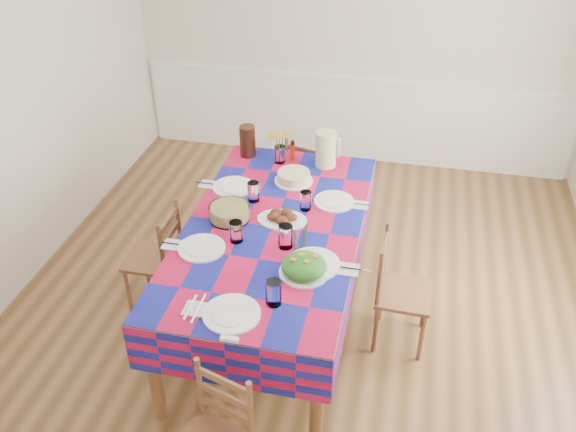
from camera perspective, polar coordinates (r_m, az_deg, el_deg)
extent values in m
cube|color=brown|center=(4.72, 1.70, -8.89)|extent=(4.50, 5.00, 0.04)
cube|color=beige|center=(6.24, 6.57, 16.61)|extent=(4.50, 0.04, 2.70)
cube|color=white|center=(6.34, 6.24, 12.60)|extent=(4.41, 0.06, 0.04)
cube|color=white|center=(6.53, 6.02, 8.97)|extent=(4.41, 0.03, 0.90)
cylinder|color=brown|center=(3.82, -12.44, -14.04)|extent=(0.08, 0.08, 0.80)
cylinder|color=brown|center=(3.60, 2.70, -16.88)|extent=(0.08, 0.08, 0.80)
cylinder|color=brown|center=(5.25, -4.02, 1.77)|extent=(0.08, 0.08, 0.80)
cylinder|color=brown|center=(5.09, 6.70, 0.48)|extent=(0.08, 0.08, 0.80)
cube|color=brown|center=(4.11, -1.43, -1.32)|extent=(1.12, 2.13, 0.04)
cube|color=#A90E39|center=(4.09, -1.44, -1.05)|extent=(1.16, 2.17, 0.01)
cube|color=#A90E39|center=(4.35, -8.88, -1.93)|extent=(0.01, 2.17, 0.34)
cube|color=#A90E39|center=(4.12, 6.51, -4.00)|extent=(0.01, 2.17, 0.34)
cube|color=#A90E39|center=(3.42, -5.83, -13.70)|extent=(1.16, 0.01, 0.34)
cube|color=#A90E39|center=(5.08, 1.50, 4.25)|extent=(1.16, 0.01, 0.34)
cylinder|color=white|center=(3.43, -5.29, -9.10)|extent=(0.33, 0.33, 0.02)
cylinder|color=white|center=(3.43, -5.30, -8.95)|extent=(0.23, 0.23, 0.01)
cylinder|color=white|center=(3.45, -1.36, -7.18)|extent=(0.09, 0.09, 0.16)
cube|color=silver|center=(3.50, -8.74, -8.56)|extent=(0.12, 0.12, 0.01)
cube|color=silver|center=(3.50, -9.12, -8.42)|extent=(0.01, 0.21, 0.00)
cube|color=silver|center=(3.49, -8.37, -8.56)|extent=(0.01, 0.24, 0.00)
cylinder|color=white|center=(3.92, -8.08, -3.00)|extent=(0.30, 0.30, 0.02)
cylinder|color=white|center=(3.92, -8.10, -2.86)|extent=(0.21, 0.21, 0.01)
cylinder|color=white|center=(3.93, -4.89, -1.46)|extent=(0.09, 0.09, 0.15)
cube|color=silver|center=(3.99, -10.82, -2.64)|extent=(0.11, 0.11, 0.01)
cube|color=silver|center=(4.00, -11.13, -2.54)|extent=(0.19, 0.01, 0.00)
cube|color=silver|center=(3.98, -10.53, -2.62)|extent=(0.23, 0.01, 0.00)
cylinder|color=white|center=(4.52, -5.13, 2.73)|extent=(0.31, 0.31, 0.02)
cylinder|color=white|center=(4.52, -5.14, 2.85)|extent=(0.21, 0.21, 0.01)
cylinder|color=white|center=(4.33, -3.26, 2.28)|extent=(0.09, 0.09, 0.15)
cube|color=silver|center=(4.58, -7.57, 2.95)|extent=(0.11, 0.11, 0.01)
cube|color=silver|center=(4.59, -7.84, 3.04)|extent=(0.19, 0.01, 0.00)
cube|color=silver|center=(4.57, -7.30, 2.98)|extent=(0.23, 0.01, 0.00)
cylinder|color=white|center=(3.76, 2.39, -4.49)|extent=(0.33, 0.33, 0.02)
cylinder|color=white|center=(3.75, 2.39, -4.35)|extent=(0.23, 0.23, 0.01)
cylinder|color=white|center=(3.86, -0.23, -1.93)|extent=(0.09, 0.09, 0.16)
cube|color=silver|center=(3.74, 5.73, -4.99)|extent=(0.12, 0.12, 0.01)
cube|color=silver|center=(3.74, 5.36, -4.87)|extent=(0.21, 0.01, 0.00)
cube|color=silver|center=(3.73, 6.11, -4.97)|extent=(0.25, 0.01, 0.00)
cylinder|color=white|center=(4.35, 4.33, 1.37)|extent=(0.29, 0.29, 0.01)
cylinder|color=white|center=(4.34, 4.33, 1.49)|extent=(0.20, 0.20, 0.01)
cylinder|color=white|center=(4.23, 1.66, 1.45)|extent=(0.08, 0.08, 0.14)
cube|color=silver|center=(4.33, 6.84, 1.02)|extent=(0.11, 0.11, 0.01)
cube|color=silver|center=(4.33, 6.56, 1.11)|extent=(0.18, 0.01, 0.00)
cube|color=silver|center=(4.33, 7.12, 1.04)|extent=(0.21, 0.01, 0.00)
ellipsoid|color=white|center=(4.14, -0.55, -0.38)|extent=(0.35, 0.25, 0.02)
ellipsoid|color=black|center=(4.11, 0.28, -0.10)|extent=(0.09, 0.08, 0.05)
ellipsoid|color=black|center=(4.15, -0.12, 0.29)|extent=(0.09, 0.08, 0.05)
ellipsoid|color=black|center=(4.15, -1.06, 0.31)|extent=(0.09, 0.08, 0.05)
ellipsoid|color=black|center=(4.12, -1.36, -0.06)|extent=(0.09, 0.08, 0.05)
ellipsoid|color=black|center=(4.08, -0.62, -0.35)|extent=(0.09, 0.08, 0.05)
cylinder|color=white|center=(3.70, 1.50, -5.27)|extent=(0.30, 0.30, 0.01)
ellipsoid|color=#114713|center=(3.67, 1.51, -4.70)|extent=(0.27, 0.27, 0.12)
cube|color=orange|center=(3.61, 0.48, -4.11)|extent=(0.04, 0.03, 0.01)
cube|color=orange|center=(3.66, 1.31, -3.62)|extent=(0.04, 0.04, 0.01)
cube|color=orange|center=(3.60, 1.75, -4.28)|extent=(0.03, 0.04, 0.01)
cube|color=orange|center=(3.64, 2.56, -3.78)|extent=(0.04, 0.04, 0.01)
cylinder|color=white|center=(4.16, -5.49, 0.34)|extent=(0.28, 0.28, 0.10)
cylinder|color=#E4DD78|center=(4.16, -5.49, 0.33)|extent=(0.26, 0.26, 0.08)
cylinder|color=white|center=(4.58, 0.53, 3.31)|extent=(0.29, 0.29, 0.01)
cylinder|color=tan|center=(4.56, 0.53, 3.75)|extent=(0.25, 0.25, 0.07)
cube|color=black|center=(3.97, 0.65, -2.15)|extent=(0.15, 0.35, 0.01)
cube|color=black|center=(3.98, 1.59, -2.06)|extent=(0.07, 0.37, 0.01)
cylinder|color=white|center=(4.81, -0.76, 5.80)|extent=(0.08, 0.08, 0.14)
cylinder|color=#316E24|center=(4.79, -1.04, 6.35)|extent=(0.01, 0.01, 0.20)
ellipsoid|color=orange|center=(4.75, -1.48, 7.50)|extent=(0.07, 0.07, 0.02)
cylinder|color=#316E24|center=(4.80, -0.53, 6.36)|extent=(0.01, 0.01, 0.20)
ellipsoid|color=orange|center=(4.75, -0.17, 7.73)|extent=(0.07, 0.07, 0.02)
cylinder|color=#316E24|center=(4.77, -0.82, 6.22)|extent=(0.01, 0.01, 0.20)
ellipsoid|color=orange|center=(4.69, -0.90, 7.58)|extent=(0.07, 0.07, 0.02)
cylinder|color=red|center=(4.84, 0.42, 6.17)|extent=(0.04, 0.04, 0.17)
cylinder|color=beige|center=(4.75, 3.57, 6.28)|extent=(0.17, 0.17, 0.28)
cylinder|color=black|center=(4.90, -3.80, 7.01)|extent=(0.13, 0.13, 0.25)
cube|color=white|center=(3.29, -5.49, -11.39)|extent=(0.10, 0.03, 0.02)
cylinder|color=brown|center=(3.41, -8.24, -15.61)|extent=(0.03, 0.03, 0.44)
cylinder|color=brown|center=(3.28, -3.55, -17.84)|extent=(0.03, 0.03, 0.44)
cube|color=brown|center=(3.41, -5.86, -17.66)|extent=(0.31, 0.11, 0.04)
cube|color=brown|center=(3.32, -5.98, -16.43)|extent=(0.31, 0.11, 0.04)
cube|color=brown|center=(3.23, -6.10, -15.13)|extent=(0.31, 0.11, 0.04)
cylinder|color=brown|center=(5.67, 4.23, 2.03)|extent=(0.03, 0.03, 0.40)
cylinder|color=brown|center=(5.78, 1.35, 2.83)|extent=(0.03, 0.03, 0.40)
cylinder|color=brown|center=(5.44, 2.90, 0.55)|extent=(0.03, 0.03, 0.40)
cylinder|color=brown|center=(5.56, -0.07, 1.41)|extent=(0.03, 0.03, 0.40)
cube|color=brown|center=(5.50, 2.14, 3.61)|extent=(0.46, 0.44, 0.03)
cylinder|color=brown|center=(5.21, 2.98, 4.38)|extent=(0.03, 0.03, 0.44)
cylinder|color=brown|center=(5.33, -0.12, 5.19)|extent=(0.03, 0.03, 0.44)
cube|color=brown|center=(5.31, 1.40, 3.95)|extent=(0.31, 0.10, 0.04)
cube|color=brown|center=(5.26, 1.42, 5.04)|extent=(0.31, 0.10, 0.04)
cube|color=brown|center=(5.20, 1.43, 6.16)|extent=(0.31, 0.10, 0.04)
cylinder|color=brown|center=(4.92, -13.14, -4.50)|extent=(0.03, 0.03, 0.41)
cylinder|color=brown|center=(4.70, -14.71, -6.90)|extent=(0.03, 0.03, 0.41)
cylinder|color=brown|center=(4.81, -9.78, -5.05)|extent=(0.03, 0.03, 0.41)
cylinder|color=brown|center=(4.58, -11.22, -7.54)|extent=(0.03, 0.03, 0.41)
cube|color=brown|center=(4.61, -12.53, -3.90)|extent=(0.36, 0.38, 0.03)
cylinder|color=brown|center=(4.55, -10.19, -0.86)|extent=(0.03, 0.03, 0.45)
cylinder|color=brown|center=(4.31, -11.73, -3.27)|extent=(0.03, 0.03, 0.45)
cube|color=brown|center=(4.48, -10.82, -2.97)|extent=(0.02, 0.33, 0.05)
cube|color=brown|center=(4.41, -10.98, -1.75)|extent=(0.02, 0.33, 0.05)
cube|color=brown|center=(4.35, -11.14, -0.49)|extent=(0.02, 0.33, 0.05)
cylinder|color=brown|center=(4.30, 12.39, -11.07)|extent=(0.03, 0.03, 0.41)
cylinder|color=brown|center=(4.54, 12.68, -8.17)|extent=(0.03, 0.03, 0.41)
cylinder|color=brown|center=(4.30, 8.18, -10.48)|extent=(0.03, 0.03, 0.41)
cylinder|color=brown|center=(4.54, 8.73, -7.62)|extent=(0.03, 0.03, 0.41)
cube|color=brown|center=(4.27, 10.80, -7.14)|extent=(0.38, 0.40, 0.03)
cylinder|color=brown|center=(4.01, 8.55, -5.99)|extent=(0.03, 0.03, 0.46)
cylinder|color=brown|center=(4.27, 9.10, -3.20)|extent=(0.03, 0.03, 0.46)
cube|color=brown|center=(4.19, 8.73, -5.53)|extent=(0.03, 0.33, 0.05)
cube|color=brown|center=(4.12, 8.87, -4.25)|extent=(0.03, 0.33, 0.05)
cube|color=brown|center=(4.04, 9.02, -2.92)|extent=(0.03, 0.33, 0.05)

